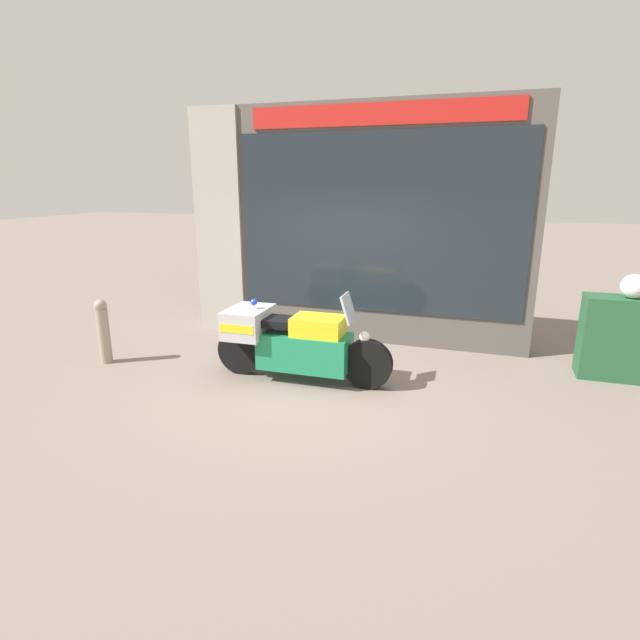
% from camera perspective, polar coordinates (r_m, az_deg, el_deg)
% --- Properties ---
extents(ground_plane, '(60.00, 60.00, 0.00)m').
position_cam_1_polar(ground_plane, '(6.83, -0.54, -6.73)').
color(ground_plane, gray).
extents(shop_building, '(5.64, 0.55, 3.78)m').
position_cam_1_polar(shop_building, '(8.36, 1.33, 10.82)').
color(shop_building, '#56514C').
rests_on(shop_building, ground).
extents(window_display, '(4.32, 0.30, 1.83)m').
position_cam_1_polar(window_display, '(8.46, 6.21, 0.79)').
color(window_display, slate).
rests_on(window_display, ground).
extents(paramedic_motorcycle, '(2.44, 0.75, 1.23)m').
position_cam_1_polar(paramedic_motorcycle, '(6.66, -3.36, -2.31)').
color(paramedic_motorcycle, black).
rests_on(paramedic_motorcycle, ground).
extents(utility_cabinet, '(0.84, 0.48, 1.12)m').
position_cam_1_polar(utility_cabinet, '(7.79, 30.58, -1.75)').
color(utility_cabinet, '#235633').
rests_on(utility_cabinet, ground).
extents(white_helmet, '(0.32, 0.32, 0.32)m').
position_cam_1_polar(white_helmet, '(7.63, 32.23, 3.28)').
color(white_helmet, white).
rests_on(white_helmet, utility_cabinet).
extents(street_bollard, '(0.18, 0.18, 0.96)m').
position_cam_1_polar(street_bollard, '(7.93, -23.53, -1.06)').
color(street_bollard, gray).
rests_on(street_bollard, ground).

